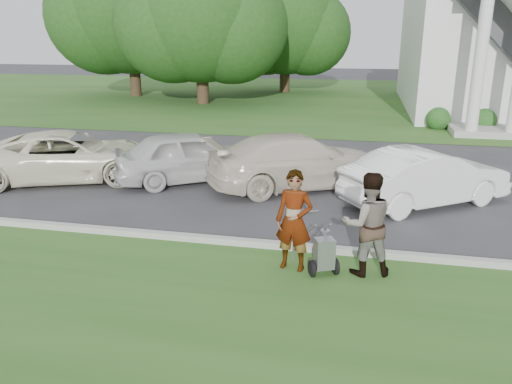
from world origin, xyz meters
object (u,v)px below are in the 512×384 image
(tree_left, at_px, (200,19))
(parking_meter_near, at_px, (294,218))
(church, at_px, (498,2))
(car_a, at_px, (69,156))
(tree_far, at_px, (130,12))
(car_d, at_px, (426,177))
(person_right, at_px, (367,225))
(tree_back, at_px, (285,28))
(car_b, at_px, (190,156))
(striping_cart, at_px, (324,254))
(car_c, at_px, (298,161))
(person_left, at_px, (294,221))

(tree_left, height_order, parking_meter_near, tree_left)
(church, distance_m, car_a, 24.90)
(tree_left, xyz_separation_m, car_a, (1.57, -17.70, -4.38))
(tree_far, relative_size, car_d, 2.64)
(tree_left, relative_size, person_right, 5.57)
(car_d, bearing_deg, tree_back, -18.77)
(church, distance_m, parking_meter_near, 24.93)
(car_a, distance_m, car_d, 10.17)
(tree_left, height_order, car_b, tree_left)
(person_right, height_order, parking_meter_near, person_right)
(tree_left, relative_size, car_b, 2.38)
(church, distance_m, tree_far, 23.09)
(striping_cart, xyz_separation_m, car_c, (-1.19, 5.44, 0.35))
(person_left, height_order, parking_meter_near, person_left)
(tree_far, distance_m, car_c, 25.07)
(parking_meter_near, bearing_deg, car_c, 96.62)
(tree_back, bearing_deg, car_d, -73.36)
(tree_back, distance_m, person_right, 31.06)
(car_b, bearing_deg, tree_back, -31.16)
(striping_cart, height_order, car_c, car_c)
(tree_far, xyz_separation_m, car_b, (11.13, -20.05, -4.93))
(person_right, distance_m, car_d, 4.58)
(tree_far, bearing_deg, car_b, -60.98)
(person_left, xyz_separation_m, car_c, (-0.62, 5.30, -0.18))
(person_right, distance_m, car_c, 5.57)
(car_d, bearing_deg, car_c, 39.75)
(striping_cart, height_order, parking_meter_near, parking_meter_near)
(striping_cart, relative_size, car_a, 0.21)
(car_b, bearing_deg, tree_far, -4.70)
(church, bearing_deg, car_d, -105.54)
(tree_back, height_order, person_right, tree_back)
(tree_back, bearing_deg, car_c, -80.13)
(church, relative_size, parking_meter_near, 17.25)
(person_left, height_order, car_a, person_left)
(person_right, height_order, car_d, person_right)
(church, bearing_deg, person_right, -106.14)
(car_c, bearing_deg, person_left, 155.27)
(person_right, height_order, car_c, person_right)
(person_right, height_order, car_a, person_right)
(striping_cart, relative_size, car_c, 0.21)
(parking_meter_near, bearing_deg, tree_left, 112.15)
(car_b, bearing_deg, striping_cart, -174.22)
(tree_far, bearing_deg, car_a, -69.92)
(car_c, bearing_deg, car_a, 64.84)
(tree_far, xyz_separation_m, car_d, (17.73, -20.86, -4.97))
(tree_far, xyz_separation_m, parking_meter_near, (14.92, -24.90, -4.81))
(tree_left, bearing_deg, parking_meter_near, -67.85)
(tree_far, bearing_deg, tree_left, -26.56)
(tree_left, height_order, person_right, tree_left)
(striping_cart, height_order, person_right, person_right)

